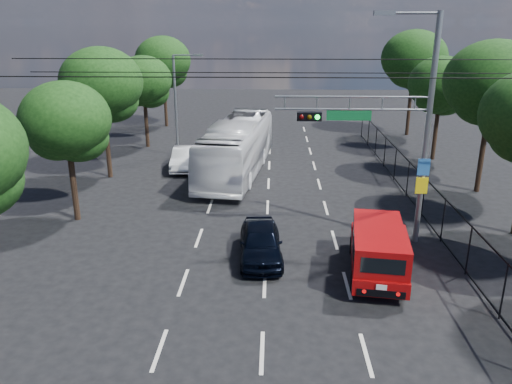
{
  "coord_description": "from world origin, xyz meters",
  "views": [
    {
      "loc": [
        0.26,
        -12.18,
        9.06
      ],
      "look_at": [
        -0.4,
        6.19,
        2.8
      ],
      "focal_mm": 35.0,
      "sensor_mm": 36.0,
      "label": 1
    }
  ],
  "objects_px": {
    "signal_mast": "(398,122)",
    "red_pickup": "(378,248)",
    "navy_hatchback": "(261,242)",
    "white_van": "(185,158)",
    "white_bus": "(237,147)"
  },
  "relations": [
    {
      "from": "red_pickup",
      "to": "white_van",
      "type": "bearing_deg",
      "value": 124.71
    },
    {
      "from": "signal_mast",
      "to": "white_van",
      "type": "height_order",
      "value": "signal_mast"
    },
    {
      "from": "signal_mast",
      "to": "red_pickup",
      "type": "bearing_deg",
      "value": -109.35
    },
    {
      "from": "red_pickup",
      "to": "navy_hatchback",
      "type": "height_order",
      "value": "red_pickup"
    },
    {
      "from": "navy_hatchback",
      "to": "white_van",
      "type": "bearing_deg",
      "value": 108.77
    },
    {
      "from": "signal_mast",
      "to": "red_pickup",
      "type": "distance_m",
      "value": 5.29
    },
    {
      "from": "signal_mast",
      "to": "white_bus",
      "type": "relative_size",
      "value": 0.79
    },
    {
      "from": "signal_mast",
      "to": "navy_hatchback",
      "type": "distance_m",
      "value": 7.37
    },
    {
      "from": "white_bus",
      "to": "white_van",
      "type": "xyz_separation_m",
      "value": [
        -3.5,
        0.9,
        -0.98
      ]
    },
    {
      "from": "white_van",
      "to": "red_pickup",
      "type": "bearing_deg",
      "value": -58.49
    },
    {
      "from": "signal_mast",
      "to": "white_bus",
      "type": "xyz_separation_m",
      "value": [
        -7.28,
        10.11,
        -3.57
      ]
    },
    {
      "from": "white_bus",
      "to": "white_van",
      "type": "bearing_deg",
      "value": 172.66
    },
    {
      "from": "white_van",
      "to": "white_bus",
      "type": "bearing_deg",
      "value": -17.65
    },
    {
      "from": "navy_hatchback",
      "to": "white_bus",
      "type": "distance_m",
      "value": 12.17
    },
    {
      "from": "red_pickup",
      "to": "navy_hatchback",
      "type": "bearing_deg",
      "value": 165.62
    }
  ]
}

